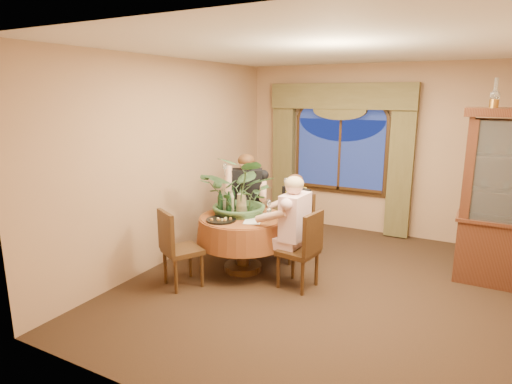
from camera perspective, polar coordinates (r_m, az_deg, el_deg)
The scene contains 31 objects.
floor at distance 5.45m, azimuth 8.84°, elevation -12.38°, with size 5.00×5.00×0.00m, color black.
wall_back at distance 7.40m, azimuth 15.75°, elevation 5.35°, with size 4.50×4.50×0.00m, color #9D785A.
ceiling at distance 4.95m, azimuth 10.02°, elevation 18.35°, with size 5.00×5.00×0.00m, color white.
window at distance 7.50m, azimuth 11.10°, elevation 4.92°, with size 1.62×0.10×1.32m, color navy, non-canonical shape.
arched_transom at distance 7.43m, azimuth 11.36°, elevation 10.88°, with size 1.60×0.06×0.44m, color navy, non-canonical shape.
drapery_left at distance 7.83m, azimuth 3.72°, elevation 4.58°, with size 0.38×0.14×2.32m, color #4C4423.
drapery_right at distance 7.23m, azimuth 18.75°, elevation 3.22°, with size 0.38×0.14×2.32m, color #4C4423.
swag_valance at distance 7.35m, azimuth 11.25°, elevation 12.43°, with size 2.45×0.16×0.42m, color #4C4423, non-canonical shape.
dining_table at distance 5.73m, azimuth -1.78°, elevation -6.87°, with size 1.22×1.22×0.75m, color maroon.
oil_lamp_left at distance 5.81m, azimuth 29.28°, elevation 11.46°, with size 0.11×0.11×0.34m, color #A5722D, non-canonical shape.
chair_right at distance 5.24m, azimuth 5.61°, elevation -7.64°, with size 0.42×0.42×0.96m, color black.
chair_back_right at distance 6.10m, azimuth 4.95°, elevation -4.62°, with size 0.42×0.42×0.96m, color black.
chair_back at distance 6.48m, azimuth -1.51°, elevation -3.51°, with size 0.42×0.42×0.96m, color black.
chair_front_left at distance 5.33m, azimuth -9.77°, elevation -7.40°, with size 0.42×0.42×0.96m, color black.
person_pink at distance 5.27m, azimuth 5.19°, elevation -5.17°, with size 0.49×0.45×1.36m, color beige, non-canonical shape.
person_back at distance 6.41m, azimuth -1.25°, elevation -1.35°, with size 0.53×0.48×1.47m, color black, non-canonical shape.
person_scarf at distance 6.06m, azimuth 5.31°, elevation -3.36°, with size 0.44×0.41×1.24m, color black, non-canonical shape.
stoneware_vase at distance 5.67m, azimuth -1.95°, elevation -1.64°, with size 0.15×0.15×0.28m, color #96825C, non-canonical shape.
centerpiece_plant at distance 5.61m, azimuth -1.80°, elevation 3.70°, with size 1.08×1.19×0.93m, color #3B5E36.
olive_bowl at distance 5.55m, azimuth -1.74°, elevation -3.17°, with size 0.17×0.17×0.05m, color brown.
cheese_platter at distance 5.43m, azimuth -4.67°, elevation -3.73°, with size 0.38×0.38×0.02m, color black.
wine_bottle_0 at distance 5.78m, azimuth -4.37°, elevation -1.12°, with size 0.07×0.07×0.33m, color tan.
wine_bottle_1 at distance 5.69m, azimuth -4.79°, elevation -1.37°, with size 0.07×0.07×0.33m, color black.
wine_bottle_2 at distance 5.67m, azimuth -3.28°, elevation -1.40°, with size 0.07×0.07×0.33m, color tan.
wine_bottle_3 at distance 5.86m, azimuth -3.12°, elevation -0.91°, with size 0.07×0.07×0.33m, color black.
wine_bottle_4 at distance 5.60m, azimuth -3.62°, elevation -1.57°, with size 0.07×0.07×0.33m, color black.
tasting_paper_0 at distance 5.41m, azimuth -0.43°, elevation -3.86°, with size 0.21×0.30×0.00m, color white.
tasting_paper_1 at distance 5.67m, azimuth 1.93°, elevation -3.07°, with size 0.21×0.30×0.00m, color white.
wine_glass_person_pink at distance 5.39m, azimuth 1.75°, elevation -2.97°, with size 0.07×0.07×0.18m, color silver, non-canonical shape.
wine_glass_person_back at distance 5.98m, azimuth -1.52°, elevation -1.36°, with size 0.07×0.07×0.18m, color silver, non-canonical shape.
wine_glass_person_scarf at distance 5.78m, azimuth 1.73°, elevation -1.88°, with size 0.07×0.07×0.18m, color silver, non-canonical shape.
Camera 1 is at (1.58, -4.67, 2.32)m, focal length 30.00 mm.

